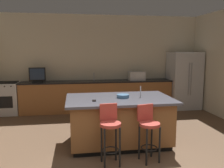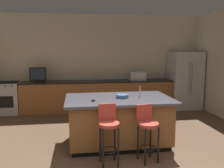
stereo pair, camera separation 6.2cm
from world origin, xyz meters
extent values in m
cube|color=beige|center=(0.00, 5.07, 1.46)|extent=(6.89, 0.12, 2.92)
cube|color=brown|center=(-0.08, 4.69, 0.44)|extent=(4.53, 0.60, 0.88)
cube|color=black|center=(-0.08, 4.69, 0.90)|extent=(4.56, 0.62, 0.04)
cube|color=black|center=(0.09, 2.04, 0.04)|extent=(1.81, 1.04, 0.09)
cube|color=brown|center=(0.09, 2.04, 0.49)|extent=(1.89, 1.12, 0.79)
cube|color=#4C4C56|center=(0.09, 2.04, 0.90)|extent=(2.05, 1.28, 0.04)
cube|color=#B7BABF|center=(2.67, 4.60, 0.89)|extent=(0.93, 0.77, 1.78)
cylinder|color=gray|center=(2.63, 4.19, 0.98)|extent=(0.02, 0.02, 0.98)
cylinder|color=gray|center=(2.71, 4.19, 0.98)|extent=(0.02, 0.02, 0.98)
cube|color=#B7BABF|center=(-2.75, 4.69, 0.46)|extent=(0.77, 0.60, 0.92)
cube|color=black|center=(-2.75, 4.38, 0.41)|extent=(0.54, 0.01, 0.33)
cube|color=black|center=(-2.75, 4.69, 0.93)|extent=(0.69, 0.50, 0.02)
cylinder|color=black|center=(-2.67, 4.37, 0.86)|extent=(0.04, 0.03, 0.04)
cylinder|color=black|center=(-2.50, 4.37, 0.86)|extent=(0.04, 0.03, 0.04)
cube|color=#B7BABF|center=(1.14, 4.69, 1.05)|extent=(0.48, 0.36, 0.27)
cube|color=black|center=(-1.82, 4.64, 0.94)|extent=(0.28, 0.16, 0.05)
cube|color=black|center=(-1.82, 4.64, 1.16)|extent=(0.46, 0.05, 0.38)
cube|color=#1E2D47|center=(-1.82, 4.61, 1.16)|extent=(0.41, 0.01, 0.32)
cylinder|color=#B2B2B7|center=(-0.17, 4.79, 1.04)|extent=(0.02, 0.02, 0.24)
cylinder|color=#B2B2B7|center=(0.52, 2.04, 1.04)|extent=(0.02, 0.02, 0.22)
cylinder|color=#B23D33|center=(-0.21, 1.19, 0.68)|extent=(0.34, 0.34, 0.05)
cube|color=#B23D33|center=(-0.23, 1.34, 0.84)|extent=(0.29, 0.06, 0.28)
cylinder|color=black|center=(-0.33, 1.06, 0.33)|extent=(0.03, 0.03, 0.65)
cylinder|color=black|center=(-0.08, 1.08, 0.33)|extent=(0.03, 0.03, 0.65)
cylinder|color=black|center=(-0.35, 1.30, 0.33)|extent=(0.03, 0.03, 0.65)
cylinder|color=black|center=(-0.10, 1.32, 0.33)|extent=(0.03, 0.03, 0.65)
torus|color=black|center=(-0.21, 1.19, 0.25)|extent=(0.28, 0.28, 0.02)
cylinder|color=#B23D33|center=(0.44, 1.21, 0.64)|extent=(0.34, 0.34, 0.05)
cube|color=#B23D33|center=(0.41, 1.35, 0.80)|extent=(0.29, 0.10, 0.28)
cylinder|color=black|center=(0.35, 1.06, 0.31)|extent=(0.03, 0.03, 0.61)
cylinder|color=black|center=(0.59, 1.12, 0.31)|extent=(0.03, 0.03, 0.61)
cylinder|color=black|center=(0.29, 1.30, 0.31)|extent=(0.03, 0.03, 0.61)
cylinder|color=black|center=(0.53, 1.35, 0.31)|extent=(0.03, 0.03, 0.61)
torus|color=black|center=(0.44, 1.21, 0.23)|extent=(0.28, 0.28, 0.02)
cylinder|color=#3F668C|center=(0.16, 2.04, 0.96)|extent=(0.24, 0.24, 0.06)
cube|color=black|center=(-0.42, 1.83, 0.93)|extent=(0.08, 0.15, 0.01)
camera|label=1|loc=(-0.76, -2.39, 1.85)|focal=37.84mm
camera|label=2|loc=(-0.70, -2.40, 1.85)|focal=37.84mm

